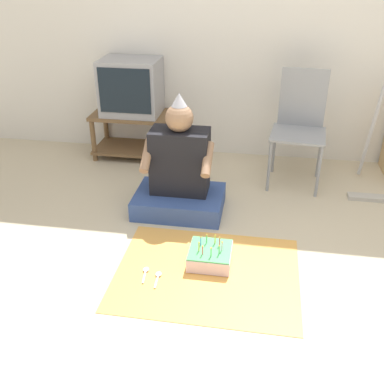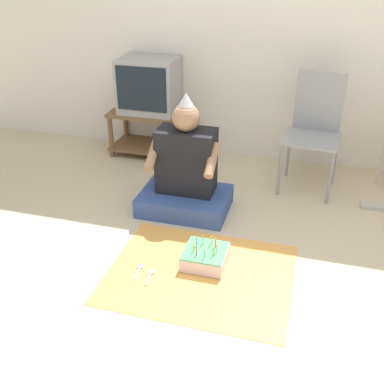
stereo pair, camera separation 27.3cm
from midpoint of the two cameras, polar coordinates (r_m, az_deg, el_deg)
ground_plane at (r=2.52m, az=5.67°, el=-14.25°), size 16.00×16.00×0.00m
wall_back at (r=3.97m, az=9.09°, el=21.89°), size 6.40×0.06×2.55m
tv_stand at (r=4.19m, az=-9.27°, el=7.66°), size 0.72×0.40×0.41m
tv at (r=4.07m, az=-9.71°, el=13.00°), size 0.51×0.39×0.48m
folding_chair at (r=3.65m, az=11.46°, el=8.79°), size 0.45×0.44×0.90m
dust_mop at (r=3.62m, az=19.99°, el=5.26°), size 0.28×0.45×1.28m
person_seated at (r=3.23m, az=-4.02°, el=2.12°), size 0.64×0.46×0.87m
party_cloth at (r=2.71m, az=-0.99°, el=-10.30°), size 1.08×0.86×0.01m
birthday_cake at (r=2.76m, az=-0.54°, el=-8.16°), size 0.26×0.26×0.16m
plastic_spoon_near at (r=2.74m, az=-8.81°, el=-10.01°), size 0.04×0.15×0.01m
plastic_spoon_far at (r=2.70m, az=-7.28°, el=-10.61°), size 0.04×0.15×0.01m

